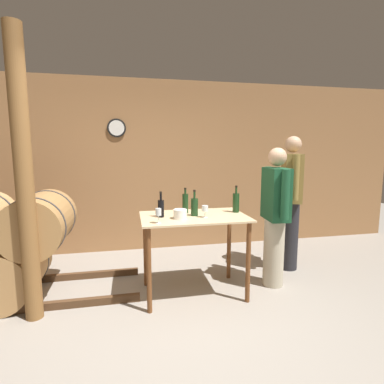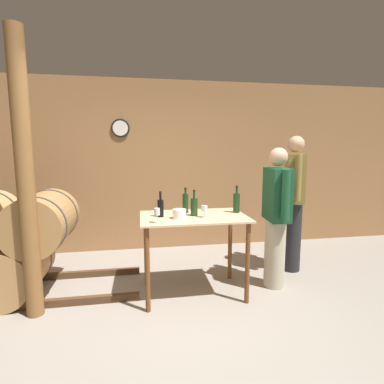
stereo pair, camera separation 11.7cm
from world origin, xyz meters
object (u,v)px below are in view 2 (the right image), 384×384
Objects in this scene: wine_glass_near_center at (204,209)px; person_host at (276,215)px; ice_bucket at (179,214)px; wine_bottle_left at (185,203)px; wine_bottle_center at (194,206)px; wooden_post at (25,179)px; wine_bottle_far_left at (161,207)px; person_visitor_with_scarf at (293,200)px; wine_glass_near_left at (157,212)px; wine_bottle_right at (236,202)px.

person_host is (0.88, 0.12, -0.13)m from wine_glass_near_center.
person_host is at bearing 5.94° from ice_bucket.
wine_bottle_left is 1.01× the size of wine_bottle_center.
wine_bottle_left is 0.18m from wine_bottle_center.
wooden_post is 1.63m from wine_bottle_left.
person_visitor_with_scarf reaches higher than wine_bottle_far_left.
wine_bottle_left reaches higher than wine_glass_near_center.
wine_bottle_left is at bearing 113.39° from wine_bottle_center.
wine_bottle_far_left is 1.96× the size of ice_bucket.
wine_bottle_center is 0.50m from wine_glass_near_left.
wine_bottle_right reaches higher than wine_bottle_center.
ice_bucket is 0.08× the size of person_visitor_with_scarf.
wine_bottle_center is at bearing -170.99° from wine_bottle_right.
wine_bottle_far_left is 0.28m from wine_glass_near_left.
wine_glass_near_center is (0.16, -0.28, -0.02)m from wine_bottle_left.
wine_glass_near_left is 1.06× the size of ice_bucket.
wine_bottle_far_left is at bearing 179.38° from wine_bottle_center.
person_visitor_with_scarf is (1.48, 0.27, -0.06)m from wine_bottle_left.
person_visitor_with_scarf is at bearing 20.92° from wine_glass_near_left.
wine_bottle_center is at bearing 32.37° from wine_glass_near_left.
wine_bottle_center is 0.14m from wine_glass_near_center.
wine_bottle_center is at bearing 6.37° from wooden_post.
person_visitor_with_scarf is at bearing 13.57° from wine_bottle_far_left.
person_visitor_with_scarf is (1.32, 0.54, -0.04)m from wine_glass_near_center.
wine_glass_near_left is 1.96m from person_visitor_with_scarf.
wooden_post reaches higher than person_host.
ice_bucket is (-0.11, -0.28, -0.07)m from wine_bottle_left.
person_visitor_with_scarf is (0.90, 0.35, -0.06)m from wine_bottle_right.
person_visitor_with_scarf reaches higher than person_host.
wine_bottle_left reaches higher than wine_glass_near_left.
person_host reaches higher than ice_bucket.
wine_bottle_center is at bearing -162.93° from person_visitor_with_scarf.
wine_bottle_left is 0.94× the size of wine_bottle_right.
wine_bottle_right is at bearing -158.64° from person_visitor_with_scarf.
wine_glass_near_left is at bearing -159.51° from wine_bottle_right.
wine_bottle_center is at bearing 32.56° from ice_bucket.
wooden_post is at bearing -177.65° from wine_glass_near_center.
person_visitor_with_scarf reaches higher than wine_bottle_left.
wooden_post is 3.12m from person_visitor_with_scarf.
wine_bottle_center is (1.63, 0.18, -0.35)m from wooden_post.
wine_bottle_far_left is at bearing 148.01° from ice_bucket.
wine_bottle_far_left is at bearing -174.99° from wine_bottle_right.
wine_bottle_left is at bearing 28.57° from wine_bottle_far_left.
wine_bottle_right is at bearing -8.27° from wine_bottle_left.
wine_glass_near_left is (1.21, -0.09, -0.35)m from wooden_post.
wine_glass_near_center is 0.27m from ice_bucket.
wine_bottle_far_left is 0.97× the size of wine_bottle_center.
wine_bottle_far_left reaches higher than wine_glass_near_left.
wooden_post is 1.32m from wine_bottle_far_left.
wooden_post is 9.41× the size of wine_bottle_center.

